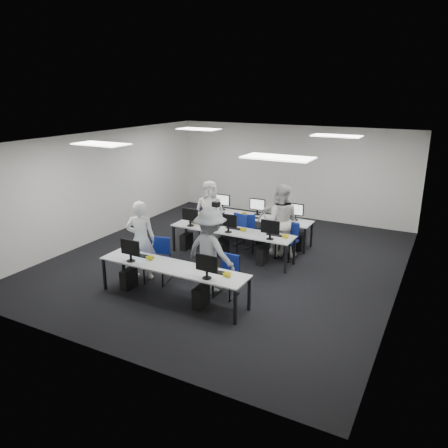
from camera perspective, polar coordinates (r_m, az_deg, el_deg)
The scene contains 23 objects.
room at distance 10.50m, azimuth 0.53°, elevation 2.88°, with size 9.00×9.02×3.00m.
ceiling_panels at distance 10.23m, azimuth 0.55°, elevation 10.97°, with size 5.20×4.60×0.02m.
desk_front at distance 8.81m, azimuth -6.74°, elevation -5.78°, with size 3.20×0.70×0.73m.
desk_mid at distance 10.90m, azimuth 1.00°, elevation -1.06°, with size 3.20×0.70×0.73m.
desk_back at distance 12.11m, azimuth 4.01°, elevation 0.79°, with size 3.20×0.70×0.73m.
equipment_front at distance 9.03m, azimuth -7.74°, elevation -7.46°, with size 2.51×0.41×1.19m.
equipment_mid at distance 11.07m, azimuth 0.07°, elevation -2.52°, with size 2.91×0.41×1.19m.
equipment_back at distance 12.15m, azimuth 4.84°, elevation -0.77°, with size 2.91×0.41×1.19m.
chair_0 at distance 9.81m, azimuth -8.65°, elevation -5.75°, with size 0.58×0.61×0.97m.
chair_1 at distance 9.06m, azimuth 0.30°, elevation -7.78°, with size 0.43×0.46×0.87m.
chair_2 at distance 11.91m, azimuth -1.78°, elevation -1.43°, with size 0.46×0.50×0.92m.
chair_3 at distance 11.53m, azimuth 2.87°, elevation -2.07°, with size 0.60×0.62×0.93m.
chair_4 at distance 11.11m, azimuth 8.24°, elevation -3.04°, with size 0.52×0.55×0.90m.
chair_5 at distance 12.22m, azimuth -2.35°, elevation -0.98°, with size 0.54×0.57×0.90m.
chair_6 at distance 11.85m, azimuth 2.76°, elevation -1.50°, with size 0.57×0.60×0.95m.
chair_7 at distance 11.48m, azimuth 7.42°, elevation -2.24°, with size 0.47×0.51×0.95m.
handbag at distance 11.42m, azimuth -3.63°, elevation 0.88°, with size 0.39×0.25×0.32m, color olive.
student_0 at distance 9.84m, azimuth -10.78°, elevation -2.07°, with size 0.66×0.43×1.80m, color silver.
student_1 at distance 11.07m, azimuth 7.39°, elevation 0.46°, with size 0.91×0.71×1.87m, color silver.
student_2 at distance 12.11m, azimuth -1.88°, elevation 1.69°, with size 0.83×0.54×1.71m, color silver.
student_3 at distance 11.19m, azimuth 6.93°, elevation 0.30°, with size 1.02×0.42×1.73m, color silver.
photographer at distance 9.04m, azimuth -1.78°, elevation -3.55°, with size 1.16×0.67×1.80m, color slate.
dslr_camera at distance 8.87m, azimuth -1.09°, elevation 2.58°, with size 0.14×0.18×0.10m, color black.
Camera 1 is at (4.68, -9.02, 4.12)m, focal length 35.00 mm.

